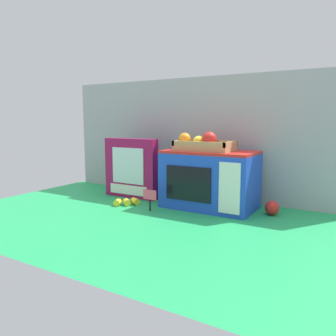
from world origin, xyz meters
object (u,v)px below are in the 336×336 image
food_groups_crate (203,144)px  cookie_set_box (131,168)px  loose_toy_banana (127,202)px  loose_toy_apple (272,208)px  price_sign (150,197)px  toy_microwave (210,179)px

food_groups_crate → cookie_set_box: food_groups_crate is taller
food_groups_crate → loose_toy_banana: food_groups_crate is taller
loose_toy_banana → loose_toy_apple: loose_toy_apple is taller
food_groups_crate → price_sign: food_groups_crate is taller
food_groups_crate → cookie_set_box: bearing=-179.0°
price_sign → loose_toy_banana: 0.17m
cookie_set_box → price_sign: (0.25, -0.19, -0.09)m
food_groups_crate → loose_toy_apple: food_groups_crate is taller
toy_microwave → loose_toy_banana: toy_microwave is taller
cookie_set_box → loose_toy_banana: (0.09, -0.16, -0.14)m
loose_toy_banana → price_sign: bearing=-11.6°
food_groups_crate → cookie_set_box: 0.45m
loose_toy_apple → food_groups_crate: bearing=-174.8°
cookie_set_box → loose_toy_apple: 0.76m
loose_toy_banana → loose_toy_apple: bearing=16.2°
loose_toy_banana → toy_microwave: bearing=24.8°
toy_microwave → cookie_set_box: 0.46m
price_sign → food_groups_crate: bearing=48.1°
toy_microwave → cookie_set_box: (-0.46, -0.02, 0.02)m
price_sign → loose_toy_banana: (-0.16, 0.03, -0.05)m
loose_toy_banana → cookie_set_box: bearing=119.3°
food_groups_crate → cookie_set_box: (-0.42, -0.01, -0.15)m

